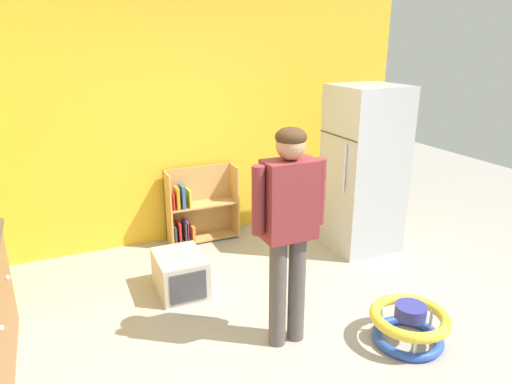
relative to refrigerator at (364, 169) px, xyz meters
The scene contains 7 objects.
ground_plane 2.20m from the refrigerator, 141.21° to the right, with size 12.00×12.00×0.00m, color #A39B93.
back_wall 1.95m from the refrigerator, 145.61° to the left, with size 5.20×0.06×2.70m, color yellow.
refrigerator is the anchor object (origin of this frame).
bookshelf 1.91m from the refrigerator, 151.09° to the left, with size 0.80×0.28×0.85m.
standing_person 1.98m from the refrigerator, 141.96° to the right, with size 0.57×0.22×1.67m.
baby_walker 1.91m from the refrigerator, 113.70° to the right, with size 0.60×0.60×0.32m.
pet_carrier 2.23m from the refrigerator, behind, with size 0.42×0.55×0.36m.
Camera 1 is at (-1.45, -2.65, 2.24)m, focal length 32.49 mm.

